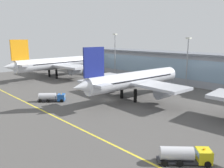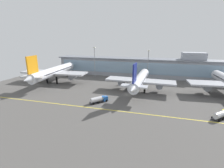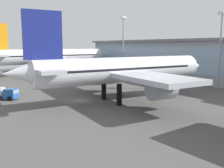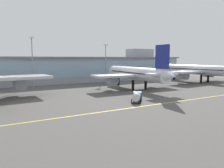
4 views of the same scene
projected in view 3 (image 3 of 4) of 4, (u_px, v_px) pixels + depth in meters
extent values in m
plane|color=#514F4C|center=(80.00, 100.00, 57.22)|extent=(183.74, 183.74, 0.00)
cube|color=#9399A3|center=(213.00, 62.00, 81.45)|extent=(131.24, 12.00, 13.48)
cube|color=#84A3BC|center=(201.00, 61.00, 78.10)|extent=(125.99, 0.20, 8.63)
cube|color=slate|center=(215.00, 40.00, 80.38)|extent=(134.24, 14.00, 0.80)
cylinder|color=black|center=(39.00, 68.00, 108.56)|extent=(1.10, 1.10, 4.81)
cylinder|color=black|center=(45.00, 70.00, 102.77)|extent=(1.10, 1.10, 4.81)
cylinder|color=black|center=(88.00, 66.00, 118.29)|extent=(1.10, 1.10, 4.81)
cylinder|color=silver|center=(50.00, 56.00, 107.09)|extent=(8.38, 47.68, 6.02)
cone|color=silver|center=(101.00, 55.00, 121.86)|extent=(5.98, 5.69, 5.72)
cube|color=#84A3BC|center=(95.00, 53.00, 119.56)|extent=(4.72, 4.43, 1.81)
cube|color=black|center=(50.00, 55.00, 107.03)|extent=(8.06, 40.10, 0.48)
cube|color=#B7BAC1|center=(50.00, 58.00, 107.21)|extent=(45.17, 13.60, 0.96)
cylinder|color=#999EA8|center=(43.00, 62.00, 118.58)|extent=(4.51, 6.37, 4.21)
cylinder|color=#999EA8|center=(68.00, 66.00, 98.53)|extent=(4.51, 6.37, 4.21)
cylinder|color=black|center=(104.00, 90.00, 57.91)|extent=(1.10, 1.10, 4.39)
cylinder|color=black|center=(119.00, 95.00, 52.28)|extent=(1.10, 1.10, 4.39)
cylinder|color=black|center=(174.00, 85.00, 64.15)|extent=(1.10, 1.10, 4.39)
cylinder|color=silver|center=(124.00, 70.00, 55.97)|extent=(7.40, 39.79, 5.49)
cone|color=silver|center=(193.00, 66.00, 66.62)|extent=(5.45, 5.19, 5.22)
cone|color=silver|center=(20.00, 73.00, 45.11)|extent=(4.96, 6.26, 4.67)
cube|color=#84A3BC|center=(184.00, 63.00, 64.87)|extent=(4.30, 4.04, 1.65)
cube|color=black|center=(124.00, 68.00, 55.90)|extent=(7.15, 33.47, 0.44)
cube|color=#B7BAC1|center=(124.00, 73.00, 56.07)|extent=(39.29, 11.36, 0.88)
cylinder|color=#999EA8|center=(105.00, 77.00, 66.41)|extent=(4.09, 5.32, 3.84)
cylinder|color=#999EA8|center=(162.00, 89.00, 47.80)|extent=(4.09, 5.32, 3.84)
cube|color=navy|center=(43.00, 35.00, 46.23)|extent=(1.00, 7.15, 8.79)
cube|color=#B7BAC1|center=(44.00, 70.00, 47.18)|extent=(12.64, 4.95, 0.70)
cylinder|color=black|center=(15.00, 96.00, 59.04)|extent=(0.94, 1.03, 1.10)
cylinder|color=black|center=(10.00, 98.00, 56.49)|extent=(0.94, 1.03, 1.10)
cube|color=#235BB2|center=(11.00, 94.00, 57.67)|extent=(3.50, 3.47, 2.20)
cube|color=#84A3BC|center=(11.00, 91.00, 57.60)|extent=(3.48, 3.47, 0.88)
cube|color=orange|center=(11.00, 88.00, 57.49)|extent=(0.30, 0.40, 0.20)
cylinder|color=gray|center=(220.00, 52.00, 70.23)|extent=(0.44, 0.44, 20.48)
cube|color=silver|center=(223.00, 13.00, 68.63)|extent=(1.80, 1.80, 0.70)
cylinder|color=gray|center=(123.00, 48.00, 101.20)|extent=(0.44, 0.44, 22.43)
cube|color=silver|center=(123.00, 18.00, 99.46)|extent=(1.80, 1.80, 0.70)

